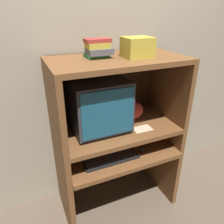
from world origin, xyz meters
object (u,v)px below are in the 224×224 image
object	(u,v)px
crt_monitor	(98,104)
mouse	(142,149)
keyboard	(110,158)
storage_box	(137,47)
snack_bag	(132,110)
book_stack	(98,49)

from	to	relation	value
crt_monitor	mouse	size ratio (longest dim) A/B	5.99
keyboard	storage_box	world-z (taller)	storage_box
snack_bag	book_stack	world-z (taller)	book_stack
keyboard	book_stack	world-z (taller)	book_stack
mouse	snack_bag	size ratio (longest dim) A/B	0.37
crt_monitor	keyboard	size ratio (longest dim) A/B	0.96
keyboard	mouse	bearing A→B (deg)	0.52
snack_bag	storage_box	size ratio (longest dim) A/B	0.98
crt_monitor	book_stack	xyz separation A→B (m)	(0.02, 0.01, 0.41)
keyboard	snack_bag	distance (m)	0.45
mouse	storage_box	size ratio (longest dim) A/B	0.36
crt_monitor	book_stack	size ratio (longest dim) A/B	2.30
book_stack	storage_box	xyz separation A→B (m)	(0.26, -0.10, 0.01)
crt_monitor	storage_box	distance (m)	0.51
crt_monitor	storage_box	world-z (taller)	storage_box
snack_bag	book_stack	size ratio (longest dim) A/B	1.05
crt_monitor	snack_bag	bearing A→B (deg)	5.16
crt_monitor	mouse	world-z (taller)	crt_monitor
snack_bag	crt_monitor	bearing A→B (deg)	-174.84
crt_monitor	snack_bag	distance (m)	0.35
book_stack	snack_bag	bearing A→B (deg)	2.89
snack_bag	book_stack	distance (m)	0.62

